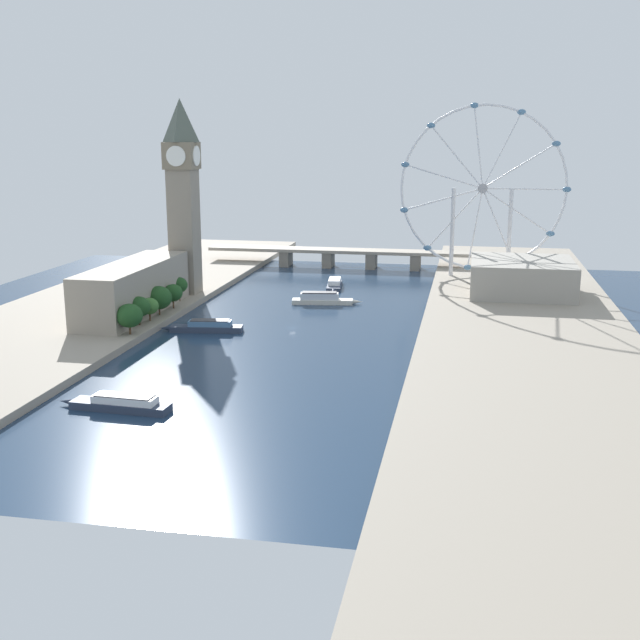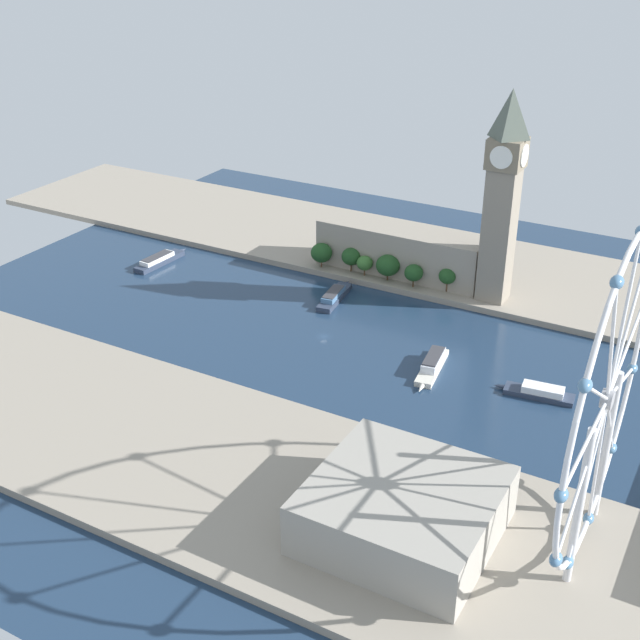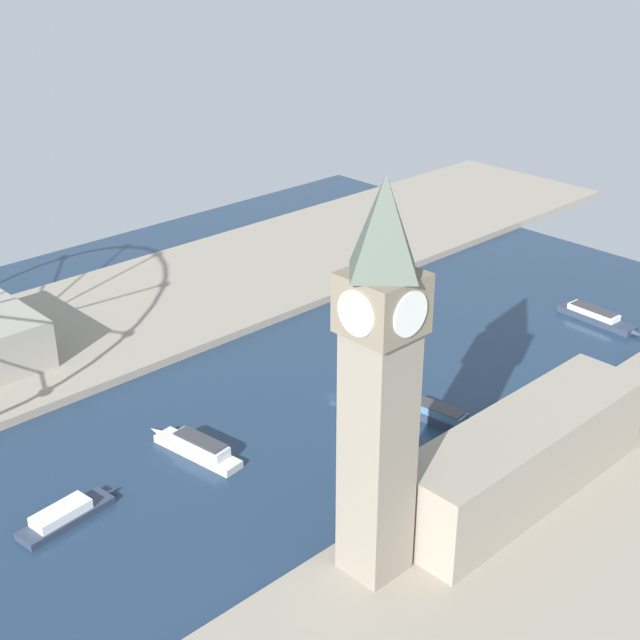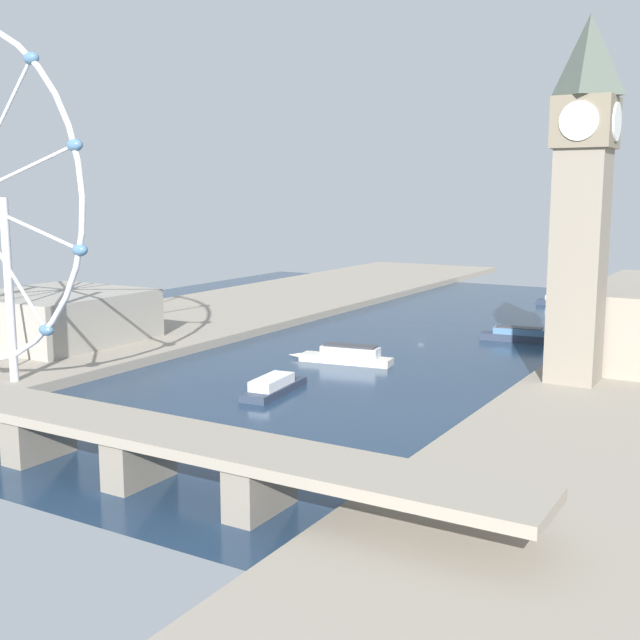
# 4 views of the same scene
# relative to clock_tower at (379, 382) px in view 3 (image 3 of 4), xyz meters

# --- Properties ---
(ground_plane) EXTENTS (372.27, 372.27, 0.00)m
(ground_plane) POSITION_rel_clock_tower_xyz_m (68.66, -53.34, -53.96)
(ground_plane) COLOR #1E334C
(riverbank_left) EXTENTS (90.00, 520.00, 3.00)m
(riverbank_left) POSITION_rel_clock_tower_xyz_m (-32.48, -53.34, -52.46)
(riverbank_left) COLOR gray
(riverbank_left) RESTS_ON ground_plane
(riverbank_right) EXTENTS (90.00, 520.00, 3.00)m
(riverbank_right) POSITION_rel_clock_tower_xyz_m (169.79, -53.34, -52.46)
(riverbank_right) COLOR gray
(riverbank_right) RESTS_ON ground_plane
(clock_tower) EXTENTS (16.31, 16.31, 98.04)m
(clock_tower) POSITION_rel_clock_tower_xyz_m (0.00, 0.00, 0.00)
(clock_tower) COLOR gray
(clock_tower) RESTS_ON riverbank_left
(parliament_block) EXTENTS (22.00, 85.86, 23.09)m
(parliament_block) POSITION_rel_clock_tower_xyz_m (-6.82, -50.93, -39.41)
(parliament_block) COLOR gray
(parliament_block) RESTS_ON riverbank_left
(tree_row_embankment) EXTENTS (13.36, 76.83, 13.28)m
(tree_row_embankment) POSITION_rel_clock_tower_xyz_m (6.28, -59.92, -43.16)
(tree_row_embankment) COLOR #513823
(tree_row_embankment) RESTS_ON riverbank_left
(tour_boat_0) EXTENTS (10.73, 31.50, 4.79)m
(tour_boat_0) POSITION_rel_clock_tower_xyz_m (70.76, 43.64, -52.00)
(tour_boat_0) COLOR #2D384C
(tour_boat_0) RESTS_ON ground_plane
(tour_boat_1) EXTENTS (36.03, 11.18, 6.09)m
(tour_boat_1) POSITION_rel_clock_tower_xyz_m (72.10, -0.51, -51.47)
(tour_boat_1) COLOR beige
(tour_boat_1) RESTS_ON ground_plane
(tour_boat_2) EXTENTS (36.79, 11.23, 5.29)m
(tour_boat_2) POSITION_rel_clock_tower_xyz_m (33.18, -67.12, -51.82)
(tour_boat_2) COLOR #2D384C
(tour_boat_2) RESTS_ON ground_plane
(tour_boat_3) EXTENTS (37.52, 8.97, 5.07)m
(tour_boat_3) POSITION_rel_clock_tower_xyz_m (39.63, -168.56, -51.86)
(tour_boat_3) COLOR #2D384C
(tour_boat_3) RESTS_ON ground_plane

